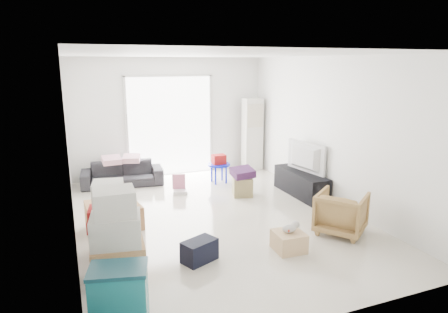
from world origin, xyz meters
name	(u,v)px	position (x,y,z in m)	size (l,w,h in m)	color
room_shell	(216,140)	(0.00, 0.00, 1.35)	(4.98, 6.48, 3.18)	beige
sliding_door	(170,122)	(0.00, 2.98, 1.24)	(2.10, 0.04, 2.33)	white
ac_tower	(252,134)	(1.95, 2.65, 0.88)	(0.45, 0.30, 1.75)	beige
tv_console	(301,183)	(2.00, 0.50, 0.24)	(0.43, 1.42, 0.47)	black
television	(302,169)	(2.00, 0.50, 0.54)	(1.02, 0.59, 0.13)	black
sofa	(122,170)	(-1.21, 2.50, 0.33)	(1.70, 0.50, 0.66)	#29292E
pillow_left	(111,153)	(-1.42, 2.45, 0.73)	(0.40, 0.31, 0.13)	#EBABB7
pillow_right	(131,152)	(-1.00, 2.46, 0.72)	(0.34, 0.28, 0.12)	#EBABB7
armchair	(341,211)	(1.58, -1.29, 0.36)	(0.70, 0.65, 0.72)	#A27948
storage_bins	(120,297)	(-1.90, -2.34, 0.32)	(0.64, 0.52, 0.65)	#13646A
box_stack_a	(117,240)	(-1.80, -1.42, 0.51)	(0.66, 0.57, 1.15)	#AF7C4F
box_stack_b	(110,223)	(-1.80, -0.70, 0.45)	(0.63, 0.54, 1.04)	#AF7C4F
box_stack_c	(107,216)	(-1.77, 0.21, 0.22)	(0.64, 0.54, 0.44)	#AF7C4F
loose_box	(127,217)	(-1.48, 0.12, 0.19)	(0.45, 0.45, 0.37)	#AF7C4F
duffel_bag	(199,251)	(-0.74, -1.34, 0.15)	(0.46, 0.27, 0.29)	black
ottoman	(242,186)	(0.90, 0.90, 0.19)	(0.37, 0.37, 0.37)	#918554
blanket	(243,174)	(0.90, 0.90, 0.44)	(0.41, 0.41, 0.14)	#401C46
kids_table	(219,163)	(0.79, 1.90, 0.45)	(0.50, 0.50, 0.63)	#0A17CC
toy_walker	(180,188)	(-0.21, 1.51, 0.11)	(0.34, 0.32, 0.38)	silver
wood_crate	(289,241)	(0.52, -1.51, 0.14)	(0.41, 0.41, 0.27)	tan
plush_bunny	(291,227)	(0.55, -1.51, 0.33)	(0.28, 0.16, 0.14)	#B2ADA8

